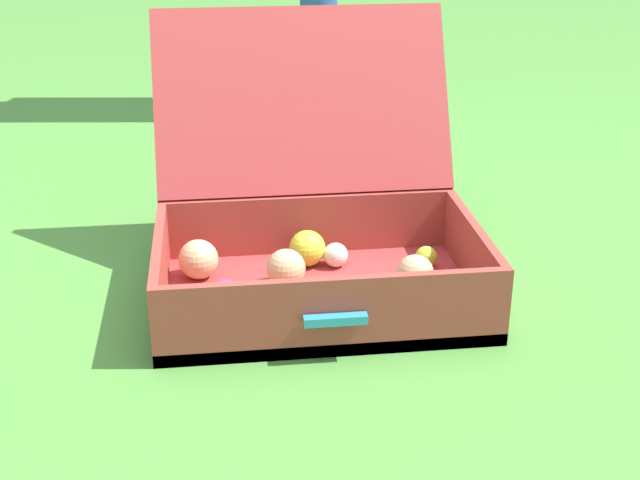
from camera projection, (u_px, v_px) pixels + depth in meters
name	position (u px, v px, depth m)	size (l,w,h in m)	color
ground_plane	(326.00, 291.00, 1.77)	(16.00, 16.00, 0.00)	#4C8C38
open_suitcase	(311.00, 234.00, 1.74)	(0.63, 0.64, 0.51)	#B23838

